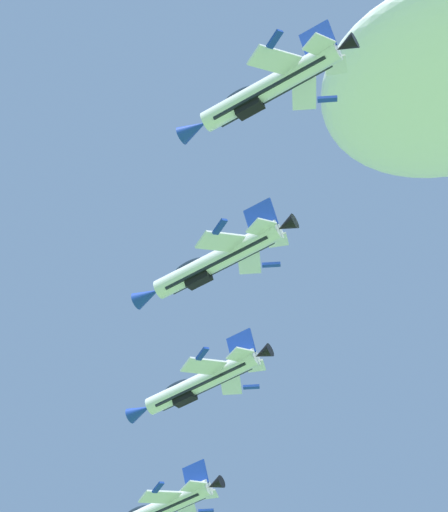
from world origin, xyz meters
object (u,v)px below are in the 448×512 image
fighter_jet_right_wing (215,261)px  fighter_jet_lead (157,510)px  fighter_jet_left_outer (267,88)px  fighter_jet_left_wing (200,383)px

fighter_jet_right_wing → fighter_jet_lead: bearing=42.3°
fighter_jet_lead → fighter_jet_left_outer: bearing=-136.1°
fighter_jet_left_wing → fighter_jet_right_wing: size_ratio=1.00×
fighter_jet_left_wing → fighter_jet_right_wing: 17.52m
fighter_jet_lead → fighter_jet_left_wing: fighter_jet_left_wing is taller
fighter_jet_left_wing → fighter_jet_right_wing: fighter_jet_left_wing is taller
fighter_jet_lead → fighter_jet_left_outer: size_ratio=1.00×
fighter_jet_right_wing → fighter_jet_left_outer: (10.08, -12.39, 1.89)m
fighter_jet_left_wing → fighter_jet_right_wing: (8.35, -14.96, -3.65)m
fighter_jet_left_wing → fighter_jet_left_outer: fighter_jet_left_wing is taller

